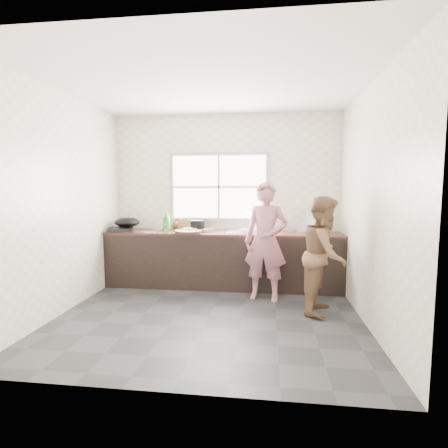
# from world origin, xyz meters

# --- Properties ---
(floor) EXTENTS (3.60, 3.20, 0.01)m
(floor) POSITION_xyz_m (0.00, 0.00, -0.01)
(floor) COLOR #2B2B2D
(floor) RESTS_ON ground
(ceiling) EXTENTS (3.60, 3.20, 0.01)m
(ceiling) POSITION_xyz_m (0.00, 0.00, 2.71)
(ceiling) COLOR silver
(ceiling) RESTS_ON wall_back
(wall_back) EXTENTS (3.60, 0.01, 2.70)m
(wall_back) POSITION_xyz_m (0.00, 1.60, 1.35)
(wall_back) COLOR beige
(wall_back) RESTS_ON ground
(wall_left) EXTENTS (0.01, 3.20, 2.70)m
(wall_left) POSITION_xyz_m (-1.80, 0.00, 1.35)
(wall_left) COLOR silver
(wall_left) RESTS_ON ground
(wall_right) EXTENTS (0.01, 3.20, 2.70)m
(wall_right) POSITION_xyz_m (1.80, 0.00, 1.35)
(wall_right) COLOR silver
(wall_right) RESTS_ON ground
(wall_front) EXTENTS (3.60, 0.01, 2.70)m
(wall_front) POSITION_xyz_m (0.00, -1.60, 1.35)
(wall_front) COLOR silver
(wall_front) RESTS_ON ground
(cabinet) EXTENTS (3.60, 0.62, 0.82)m
(cabinet) POSITION_xyz_m (0.00, 1.29, 0.41)
(cabinet) COLOR black
(cabinet) RESTS_ON floor
(countertop) EXTENTS (3.60, 0.64, 0.04)m
(countertop) POSITION_xyz_m (0.00, 1.29, 0.84)
(countertop) COLOR #361B16
(countertop) RESTS_ON cabinet
(sink) EXTENTS (0.55, 0.45, 0.02)m
(sink) POSITION_xyz_m (0.35, 1.29, 0.86)
(sink) COLOR silver
(sink) RESTS_ON countertop
(faucet) EXTENTS (0.02, 0.02, 0.30)m
(faucet) POSITION_xyz_m (0.35, 1.49, 1.01)
(faucet) COLOR silver
(faucet) RESTS_ON countertop
(window_frame) EXTENTS (1.60, 0.05, 1.10)m
(window_frame) POSITION_xyz_m (-0.10, 1.59, 1.55)
(window_frame) COLOR #9EA0A5
(window_frame) RESTS_ON wall_back
(window_glazing) EXTENTS (1.50, 0.01, 1.00)m
(window_glazing) POSITION_xyz_m (-0.10, 1.57, 1.55)
(window_glazing) COLOR white
(window_glazing) RESTS_ON window_frame
(woman) EXTENTS (0.61, 0.46, 1.52)m
(woman) POSITION_xyz_m (0.66, 0.74, 0.76)
(woman) COLOR #B16A7D
(woman) RESTS_ON floor
(person_side) EXTENTS (0.73, 0.83, 1.44)m
(person_side) POSITION_xyz_m (1.39, 0.33, 0.72)
(person_side) COLOR brown
(person_side) RESTS_ON floor
(cutting_board) EXTENTS (0.42, 0.42, 0.04)m
(cutting_board) POSITION_xyz_m (-0.49, 1.08, 0.88)
(cutting_board) COLOR black
(cutting_board) RESTS_ON countertop
(cleaver) EXTENTS (0.22, 0.20, 0.01)m
(cleaver) POSITION_xyz_m (-0.23, 1.25, 0.90)
(cleaver) COLOR #ACAEB3
(cleaver) RESTS_ON cutting_board
(bowl_mince) EXTENTS (0.25, 0.25, 0.05)m
(bowl_mince) POSITION_xyz_m (-0.52, 1.25, 0.89)
(bowl_mince) COLOR white
(bowl_mince) RESTS_ON countertop
(bowl_crabs) EXTENTS (0.23, 0.23, 0.05)m
(bowl_crabs) POSITION_xyz_m (0.51, 1.27, 0.89)
(bowl_crabs) COLOR white
(bowl_crabs) RESTS_ON countertop
(bowl_held) EXTENTS (0.24, 0.24, 0.07)m
(bowl_held) POSITION_xyz_m (0.34, 1.23, 0.89)
(bowl_held) COLOR white
(bowl_held) RESTS_ON countertop
(black_pot) EXTENTS (0.26, 0.26, 0.16)m
(black_pot) POSITION_xyz_m (-0.43, 1.44, 0.94)
(black_pot) COLOR black
(black_pot) RESTS_ON countertop
(plate_food) EXTENTS (0.24, 0.24, 0.02)m
(plate_food) POSITION_xyz_m (-0.67, 1.35, 0.87)
(plate_food) COLOR white
(plate_food) RESTS_ON countertop
(bottle_green) EXTENTS (0.14, 0.14, 0.32)m
(bottle_green) POSITION_xyz_m (-0.91, 1.36, 1.02)
(bottle_green) COLOR #357D29
(bottle_green) RESTS_ON countertop
(bottle_brown_tall) EXTENTS (0.09, 0.09, 0.17)m
(bottle_brown_tall) POSITION_xyz_m (-0.71, 1.45, 0.95)
(bottle_brown_tall) COLOR #4E3613
(bottle_brown_tall) RESTS_ON countertop
(bottle_brown_short) EXTENTS (0.18, 0.18, 0.17)m
(bottle_brown_short) POSITION_xyz_m (-0.79, 1.52, 0.95)
(bottle_brown_short) COLOR #4D2513
(bottle_brown_short) RESTS_ON countertop
(glass_jar) EXTENTS (0.08, 0.08, 0.11)m
(glass_jar) POSITION_xyz_m (-0.92, 1.34, 0.92)
(glass_jar) COLOR silver
(glass_jar) RESTS_ON countertop
(burner) EXTENTS (0.48, 0.48, 0.06)m
(burner) POSITION_xyz_m (-1.60, 1.17, 0.89)
(burner) COLOR black
(burner) RESTS_ON countertop
(wok) EXTENTS (0.51, 0.51, 0.15)m
(wok) POSITION_xyz_m (-1.52, 1.25, 0.99)
(wok) COLOR black
(wok) RESTS_ON burner
(dish_rack) EXTENTS (0.40, 0.31, 0.27)m
(dish_rack) POSITION_xyz_m (1.29, 1.32, 1.00)
(dish_rack) COLOR white
(dish_rack) RESTS_ON countertop
(pot_lid_left) EXTENTS (0.24, 0.24, 0.01)m
(pot_lid_left) POSITION_xyz_m (-1.12, 1.10, 0.87)
(pot_lid_left) COLOR silver
(pot_lid_left) RESTS_ON countertop
(pot_lid_right) EXTENTS (0.27, 0.27, 0.01)m
(pot_lid_right) POSITION_xyz_m (-1.06, 1.46, 0.87)
(pot_lid_right) COLOR #B5B7BD
(pot_lid_right) RESTS_ON countertop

